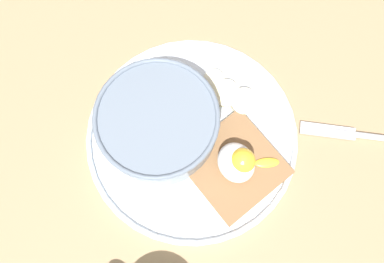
{
  "coord_description": "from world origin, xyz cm",
  "views": [
    {
      "loc": [
        -10.88,
        5.13,
        48.48
      ],
      "look_at": [
        0.0,
        0.0,
        5.0
      ],
      "focal_mm": 35.0,
      "sensor_mm": 36.0,
      "label": 1
    }
  ],
  "objects_px": {
    "oatmeal_bowl": "(158,123)",
    "banana_slice_front": "(226,94)",
    "banana_slice_back": "(214,80)",
    "knife": "(359,135)",
    "toast_slice": "(234,166)",
    "poached_egg": "(238,162)",
    "banana_slice_left": "(244,102)"
  },
  "relations": [
    {
      "from": "poached_egg",
      "to": "banana_slice_back",
      "type": "height_order",
      "value": "poached_egg"
    },
    {
      "from": "poached_egg",
      "to": "knife",
      "type": "height_order",
      "value": "poached_egg"
    },
    {
      "from": "banana_slice_back",
      "to": "knife",
      "type": "relative_size",
      "value": 0.28
    },
    {
      "from": "banana_slice_left",
      "to": "knife",
      "type": "relative_size",
      "value": 0.29
    },
    {
      "from": "banana_slice_front",
      "to": "knife",
      "type": "bearing_deg",
      "value": -132.08
    },
    {
      "from": "poached_egg",
      "to": "banana_slice_back",
      "type": "distance_m",
      "value": 0.12
    },
    {
      "from": "poached_egg",
      "to": "banana_slice_back",
      "type": "bearing_deg",
      "value": -12.78
    },
    {
      "from": "oatmeal_bowl",
      "to": "banana_slice_left",
      "type": "distance_m",
      "value": 0.11
    },
    {
      "from": "poached_egg",
      "to": "banana_slice_front",
      "type": "distance_m",
      "value": 0.1
    },
    {
      "from": "poached_egg",
      "to": "oatmeal_bowl",
      "type": "bearing_deg",
      "value": 37.93
    },
    {
      "from": "oatmeal_bowl",
      "to": "poached_egg",
      "type": "distance_m",
      "value": 0.1
    },
    {
      "from": "banana_slice_back",
      "to": "knife",
      "type": "bearing_deg",
      "value": -136.08
    },
    {
      "from": "poached_egg",
      "to": "banana_slice_left",
      "type": "height_order",
      "value": "poached_egg"
    },
    {
      "from": "oatmeal_bowl",
      "to": "banana_slice_back",
      "type": "height_order",
      "value": "oatmeal_bowl"
    },
    {
      "from": "banana_slice_back",
      "to": "toast_slice",
      "type": "bearing_deg",
      "value": 166.14
    },
    {
      "from": "oatmeal_bowl",
      "to": "banana_slice_front",
      "type": "bearing_deg",
      "value": -86.36
    },
    {
      "from": "banana_slice_left",
      "to": "toast_slice",
      "type": "bearing_deg",
      "value": 144.88
    },
    {
      "from": "banana_slice_front",
      "to": "banana_slice_back",
      "type": "bearing_deg",
      "value": 12.32
    },
    {
      "from": "oatmeal_bowl",
      "to": "banana_slice_front",
      "type": "distance_m",
      "value": 0.1
    },
    {
      "from": "banana_slice_front",
      "to": "banana_slice_left",
      "type": "bearing_deg",
      "value": -142.09
    },
    {
      "from": "knife",
      "to": "poached_egg",
      "type": "bearing_deg",
      "value": 79.51
    },
    {
      "from": "poached_egg",
      "to": "knife",
      "type": "xyz_separation_m",
      "value": [
        -0.03,
        -0.16,
        -0.04
      ]
    },
    {
      "from": "banana_slice_left",
      "to": "banana_slice_back",
      "type": "height_order",
      "value": "banana_slice_left"
    },
    {
      "from": "toast_slice",
      "to": "knife",
      "type": "bearing_deg",
      "value": -100.64
    },
    {
      "from": "poached_egg",
      "to": "banana_slice_front",
      "type": "height_order",
      "value": "poached_egg"
    },
    {
      "from": "oatmeal_bowl",
      "to": "banana_slice_front",
      "type": "relative_size",
      "value": 3.07
    },
    {
      "from": "poached_egg",
      "to": "banana_slice_back",
      "type": "relative_size",
      "value": 2.0
    },
    {
      "from": "toast_slice",
      "to": "banana_slice_front",
      "type": "xyz_separation_m",
      "value": [
        0.09,
        -0.03,
        0.0
      ]
    },
    {
      "from": "poached_egg",
      "to": "knife",
      "type": "bearing_deg",
      "value": -100.49
    },
    {
      "from": "banana_slice_left",
      "to": "oatmeal_bowl",
      "type": "bearing_deg",
      "value": 82.86
    },
    {
      "from": "poached_egg",
      "to": "banana_slice_front",
      "type": "xyz_separation_m",
      "value": [
        0.09,
        -0.03,
        -0.02
      ]
    },
    {
      "from": "toast_slice",
      "to": "banana_slice_left",
      "type": "distance_m",
      "value": 0.08
    }
  ]
}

